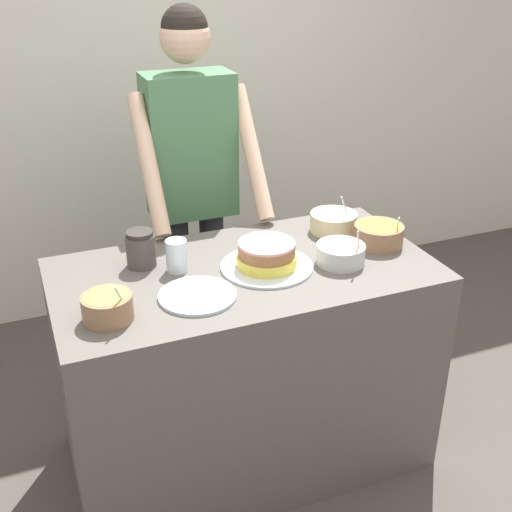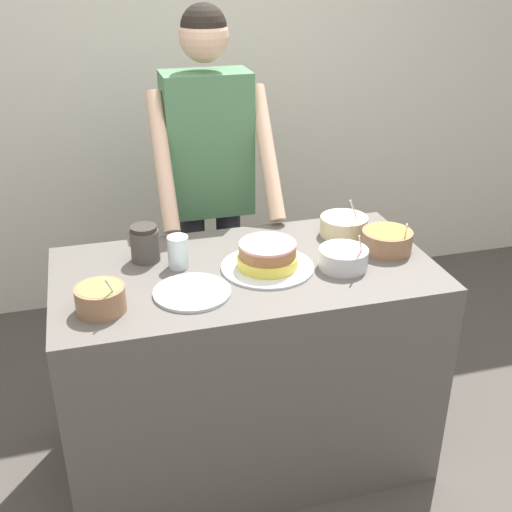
{
  "view_description": "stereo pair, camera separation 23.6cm",
  "coord_description": "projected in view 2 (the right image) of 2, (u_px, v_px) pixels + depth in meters",
  "views": [
    {
      "loc": [
        -0.76,
        -1.63,
        2.01
      ],
      "look_at": [
        0.03,
        0.34,
        0.96
      ],
      "focal_mm": 45.0,
      "sensor_mm": 36.0,
      "label": 1
    },
    {
      "loc": [
        -0.53,
        -1.7,
        2.01
      ],
      "look_at": [
        0.03,
        0.34,
        0.96
      ],
      "focal_mm": 45.0,
      "sensor_mm": 36.0,
      "label": 2
    }
  ],
  "objects": [
    {
      "name": "stoneware_jar",
      "position": [
        145.0,
        244.0,
        2.44
      ],
      "size": [
        0.11,
        0.11,
        0.14
      ],
      "color": "#4C4742",
      "rests_on": "counter"
    },
    {
      "name": "cake",
      "position": [
        267.0,
        257.0,
        2.39
      ],
      "size": [
        0.35,
        0.35,
        0.1
      ],
      "color": "silver",
      "rests_on": "counter"
    },
    {
      "name": "drinking_glass",
      "position": [
        178.0,
        252.0,
        2.39
      ],
      "size": [
        0.08,
        0.08,
        0.12
      ],
      "color": "silver",
      "rests_on": "counter"
    },
    {
      "name": "frosting_bowl_orange",
      "position": [
        387.0,
        240.0,
        2.52
      ],
      "size": [
        0.2,
        0.2,
        0.14
      ],
      "color": "#936B4C",
      "rests_on": "counter"
    },
    {
      "name": "frosting_bowl_pink",
      "position": [
        343.0,
        257.0,
        2.4
      ],
      "size": [
        0.19,
        0.19,
        0.16
      ],
      "color": "silver",
      "rests_on": "counter"
    },
    {
      "name": "wall_back",
      "position": [
        175.0,
        82.0,
        3.55
      ],
      "size": [
        10.0,
        0.05,
        2.6
      ],
      "color": "silver",
      "rests_on": "ground_plane"
    },
    {
      "name": "counter",
      "position": [
        246.0,
        366.0,
        2.61
      ],
      "size": [
        1.43,
        0.75,
        0.9
      ],
      "color": "#5B5651",
      "rests_on": "ground_plane"
    },
    {
      "name": "frosting_bowl_olive",
      "position": [
        100.0,
        298.0,
        2.11
      ],
      "size": [
        0.17,
        0.17,
        0.15
      ],
      "color": "#936B4C",
      "rests_on": "counter"
    },
    {
      "name": "person_baker",
      "position": [
        209.0,
        164.0,
        2.93
      ],
      "size": [
        0.53,
        0.49,
        1.78
      ],
      "color": "#2D2D38",
      "rests_on": "ground_plane"
    },
    {
      "name": "frosting_bowl_white",
      "position": [
        344.0,
        225.0,
        2.66
      ],
      "size": [
        0.2,
        0.2,
        0.19
      ],
      "color": "beige",
      "rests_on": "counter"
    },
    {
      "name": "ceramic_plate",
      "position": [
        192.0,
        292.0,
        2.23
      ],
      "size": [
        0.27,
        0.27,
        0.01
      ],
      "color": "silver",
      "rests_on": "counter"
    }
  ]
}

